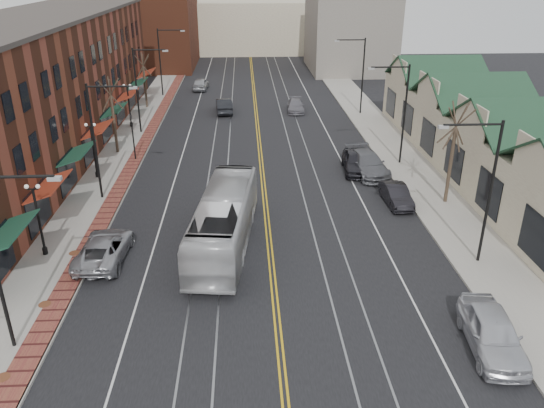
{
  "coord_description": "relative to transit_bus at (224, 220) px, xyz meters",
  "views": [
    {
      "loc": [
        -1.32,
        -18.92,
        15.21
      ],
      "look_at": [
        0.23,
        10.1,
        2.0
      ],
      "focal_mm": 35.0,
      "sensor_mm": 36.0,
      "label": 1
    }
  ],
  "objects": [
    {
      "name": "parked_car_c",
      "position": [
        10.9,
        11.21,
        -0.78
      ],
      "size": [
        3.08,
        6.1,
        1.7
      ],
      "primitive_type": "imported",
      "rotation": [
        0.0,
        0.0,
        0.12
      ],
      "color": "slate",
      "rests_on": "ground"
    },
    {
      "name": "streetlight_l_2",
      "position": [
        -8.42,
        23.24,
        3.4
      ],
      "size": [
        3.33,
        0.25,
        8.0
      ],
      "color": "black",
      "rests_on": "sidewalk_left"
    },
    {
      "name": "streetlight_l_3",
      "position": [
        -8.42,
        39.24,
        3.4
      ],
      "size": [
        3.33,
        0.25,
        8.0
      ],
      "color": "black",
      "rests_on": "sidewalk_left"
    },
    {
      "name": "tree_right_mid",
      "position": [
        15.12,
        5.24,
        2.12
      ],
      "size": [
        1.9,
        1.46,
        6.93
      ],
      "color": "#382B21",
      "rests_on": "sidewalk_right"
    },
    {
      "name": "manhole_mid",
      "position": [
        -8.58,
        -5.76,
        -1.47
      ],
      "size": [
        0.6,
        0.6,
        0.02
      ],
      "primitive_type": "cylinder",
      "color": "#592D19",
      "rests_on": "sidewalk_left"
    },
    {
      "name": "distant_car_right",
      "position": [
        7.08,
        30.82,
        -0.97
      ],
      "size": [
        2.05,
        4.59,
        1.31
      ],
      "primitive_type": "imported",
      "rotation": [
        0.0,
        0.0,
        -0.05
      ],
      "color": "slate",
      "rests_on": "ground"
    },
    {
      "name": "lamppost_l_2",
      "position": [
        -10.18,
        11.24,
        0.58
      ],
      "size": [
        0.84,
        0.28,
        4.27
      ],
      "color": "black",
      "rests_on": "sidewalk_left"
    },
    {
      "name": "distant_car_left",
      "position": [
        -0.94,
        30.77,
        -0.83
      ],
      "size": [
        2.08,
        4.98,
        1.6
      ],
      "primitive_type": "imported",
      "rotation": [
        0.0,
        0.0,
        3.22
      ],
      "color": "black",
      "rests_on": "ground"
    },
    {
      "name": "building_right",
      "position": [
        20.62,
        11.24,
        0.67
      ],
      "size": [
        8.0,
        36.0,
        4.6
      ],
      "primitive_type": "cube",
      "color": "#B9A98E",
      "rests_on": "ground"
    },
    {
      "name": "parked_car_a",
      "position": [
        11.69,
        -9.89,
        -0.77
      ],
      "size": [
        2.55,
        5.22,
        1.71
      ],
      "primitive_type": "imported",
      "rotation": [
        0.0,
        0.0,
        -0.11
      ],
      "color": "silver",
      "rests_on": "ground"
    },
    {
      "name": "tree_left_far",
      "position": [
        -9.88,
        33.24,
        1.65
      ],
      "size": [
        1.66,
        1.28,
        6.02
      ],
      "color": "#382B21",
      "rests_on": "sidewalk_left"
    },
    {
      "name": "distant_car_far",
      "position": [
        -4.36,
        42.75,
        -0.85
      ],
      "size": [
        2.09,
        4.66,
        1.56
      ],
      "primitive_type": "imported",
      "rotation": [
        0.0,
        0.0,
        3.09
      ],
      "color": "#9FA1A6",
      "rests_on": "ground"
    },
    {
      "name": "sidewalk_left",
      "position": [
        -9.38,
        11.24,
        -1.55
      ],
      "size": [
        4.0,
        120.0,
        0.15
      ],
      "primitive_type": "cube",
      "color": "gray",
      "rests_on": "ground"
    },
    {
      "name": "backdrop_left",
      "position": [
        -13.38,
        61.24,
        5.37
      ],
      "size": [
        14.0,
        18.0,
        14.0
      ],
      "primitive_type": "cube",
      "color": "brown",
      "rests_on": "ground"
    },
    {
      "name": "parked_suv",
      "position": [
        -6.68,
        -1.35,
        -0.89
      ],
      "size": [
        2.66,
        5.41,
        1.48
      ],
      "primitive_type": "imported",
      "rotation": [
        0.0,
        0.0,
        3.1
      ],
      "color": "#A0A1A7",
      "rests_on": "ground"
    },
    {
      "name": "tree_left_near",
      "position": [
        -9.88,
        17.24,
        1.89
      ],
      "size": [
        1.78,
        1.37,
        6.48
      ],
      "color": "#382B21",
      "rests_on": "sidewalk_left"
    },
    {
      "name": "parked_car_d",
      "position": [
        10.12,
        11.69,
        -0.78
      ],
      "size": [
        2.37,
        5.11,
        1.69
      ],
      "primitive_type": "imported",
      "rotation": [
        0.0,
        0.0,
        -0.08
      ],
      "color": "#222227",
      "rests_on": "ground"
    },
    {
      "name": "building_left",
      "position": [
        -16.38,
        18.24,
        3.87
      ],
      "size": [
        10.0,
        50.0,
        11.0
      ],
      "primitive_type": "cube",
      "color": "brown",
      "rests_on": "ground"
    },
    {
      "name": "streetlight_r_0",
      "position": [
        13.67,
        -2.76,
        3.4
      ],
      "size": [
        3.33,
        0.25,
        8.0
      ],
      "color": "black",
      "rests_on": "sidewalk_right"
    },
    {
      "name": "streetlight_r_1",
      "position": [
        13.67,
        13.24,
        3.4
      ],
      "size": [
        3.33,
        0.25,
        8.0
      ],
      "color": "black",
      "rests_on": "sidewalk_right"
    },
    {
      "name": "backdrop_mid",
      "position": [
        2.62,
        76.24,
        2.87
      ],
      "size": [
        22.0,
        14.0,
        9.0
      ],
      "primitive_type": "cube",
      "color": "#B9A98E",
      "rests_on": "ground"
    },
    {
      "name": "traffic_signal",
      "position": [
        -7.98,
        15.24,
        0.72
      ],
      "size": [
        0.18,
        0.15,
        3.8
      ],
      "color": "black",
      "rests_on": "sidewalk_left"
    },
    {
      "name": "transit_bus",
      "position": [
        0.0,
        0.0,
        0.0
      ],
      "size": [
        4.1,
        11.92,
        3.25
      ],
      "primitive_type": "imported",
      "rotation": [
        0.0,
        0.0,
        3.02
      ],
      "color": "silver",
      "rests_on": "ground"
    },
    {
      "name": "lamppost_l_1",
      "position": [
        -10.18,
        -0.76,
        0.58
      ],
      "size": [
        0.84,
        0.28,
        4.27
      ],
      "color": "black",
      "rests_on": "sidewalk_left"
    },
    {
      "name": "parked_car_b",
      "position": [
        11.64,
        5.28,
        -0.95
      ],
      "size": [
        1.6,
        4.16,
        1.35
      ],
      "primitive_type": "imported",
      "rotation": [
        0.0,
        0.0,
        0.04
      ],
      "color": "black",
      "rests_on": "ground"
    },
    {
      "name": "sidewalk_right",
      "position": [
        14.62,
        11.24,
        -1.55
      ],
      "size": [
        4.0,
        120.0,
        0.15
      ],
      "primitive_type": "cube",
      "color": "gray",
      "rests_on": "ground"
    },
    {
      "name": "manhole_far",
      "position": [
        -8.58,
        -0.76,
        -1.47
      ],
      "size": [
        0.6,
        0.6,
        0.02
      ],
      "primitive_type": "cylinder",
      "color": "#592D19",
      "rests_on": "sidewalk_left"
    },
    {
      "name": "ground",
      "position": [
        2.62,
        -8.76,
        -1.63
      ],
      "size": [
        160.0,
        160.0,
        0.0
      ],
      "primitive_type": "plane",
      "color": "black",
      "rests_on": "ground"
    },
    {
      "name": "streetlight_l_0",
      "position": [
        -8.42,
        -8.76,
        3.4
      ],
      "size": [
        3.33,
        0.25,
        8.0
      ],
      "color": "black",
      "rests_on": "sidewalk_left"
    },
    {
      "name": "streetlight_l_1",
      "position": [
        -8.42,
        7.24,
        3.4
      ],
      "size": [
        3.33,
        0.25,
        8.0
      ],
      "color": "black",
      "rests_on": "sidewalk_left"
    },
    {
      "name": "manhole_near",
      "position": [
        -8.58,
        -10.76,
        -1.47
      ],
      "size": [
        0.6,
        0.6,
        0.02
      ],
      "primitive_type": "cylinder",
      "color": "#592D19",
      "rests_on": "sidewalk_left"
    },
    {
      "name": "streetlight_r_2",
      "position": [
        13.67,
        29.24,
        3.4
      ],
      "size": [
        3.33,
        0.25,
        8.0
      ],
      "color": "black",
      "rests_on": "sidewalk_right"
    },
    {
      "name": "lamppost_l_3",
      "position": [
        -10.18,
        25.24,
        0.58
      ],
      "size": [
        0.84,
        0.28,
        4.27
      ],
      "color": "black",
      "rests_on": "sidewalk_left"
    },
    {
      "name": "backdrop_right",
      "position": [
        17.62,
        56.24,
        3.87
      ],
      "size": [
        12.0,
        16.0,
        11.0
      ],
      "primitive_type": "cube",
      "color": "slate",
      "rests_on": "ground"
    }
  ]
}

